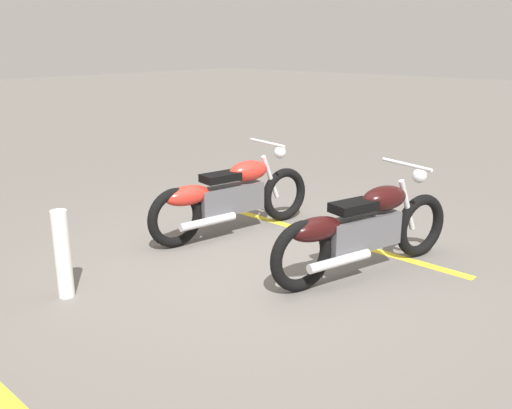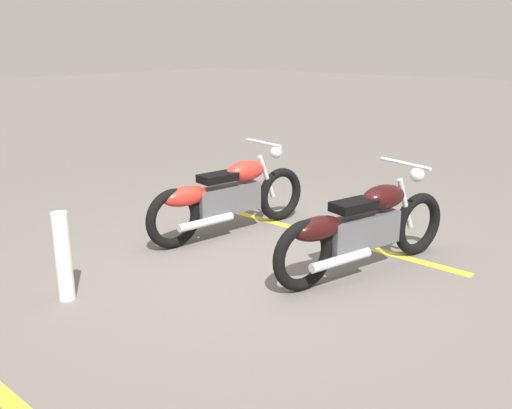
# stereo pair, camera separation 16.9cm
# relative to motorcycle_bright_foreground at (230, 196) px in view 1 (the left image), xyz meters

# --- Properties ---
(ground_plane) EXTENTS (60.00, 60.00, 0.00)m
(ground_plane) POSITION_rel_motorcycle_bright_foreground_xyz_m (0.45, 0.89, -0.46)
(ground_plane) COLOR #66605B
(motorcycle_bright_foreground) EXTENTS (2.21, 0.68, 1.04)m
(motorcycle_bright_foreground) POSITION_rel_motorcycle_bright_foreground_xyz_m (0.00, 0.00, 0.00)
(motorcycle_bright_foreground) COLOR black
(motorcycle_bright_foreground) RESTS_ON ground
(motorcycle_dark_foreground) EXTENTS (2.18, 0.78, 1.04)m
(motorcycle_dark_foreground) POSITION_rel_motorcycle_bright_foreground_xyz_m (-0.01, 1.76, 0.00)
(motorcycle_dark_foreground) COLOR black
(motorcycle_dark_foreground) RESTS_ON ground
(bollard_post) EXTENTS (0.14, 0.14, 0.80)m
(bollard_post) POSITION_rel_motorcycle_bright_foreground_xyz_m (2.17, 0.09, -0.06)
(bollard_post) COLOR white
(bollard_post) RESTS_ON ground
(parking_stripe_near) EXTENTS (0.19, 3.20, 0.01)m
(parking_stripe_near) POSITION_rel_motorcycle_bright_foreground_xyz_m (-0.66, 1.06, -0.46)
(parking_stripe_near) COLOR yellow
(parking_stripe_near) RESTS_ON ground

